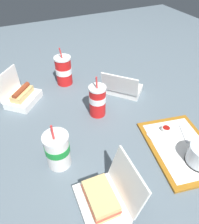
# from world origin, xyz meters

# --- Properties ---
(ground_plane) EXTENTS (3.20, 3.20, 0.00)m
(ground_plane) POSITION_xyz_m (0.00, 0.00, 0.00)
(ground_plane) COLOR slate
(food_tray) EXTENTS (0.41, 0.33, 0.01)m
(food_tray) POSITION_xyz_m (0.33, 0.22, 0.01)
(food_tray) COLOR #A56619
(food_tray) RESTS_ON ground_plane
(ketchup_cup) EXTENTS (0.04, 0.04, 0.02)m
(ketchup_cup) POSITION_xyz_m (0.23, 0.22, 0.03)
(ketchup_cup) COLOR white
(ketchup_cup) RESTS_ON food_tray
(napkin_stack) EXTENTS (0.10, 0.10, 0.00)m
(napkin_stack) POSITION_xyz_m (0.26, 0.18, 0.02)
(napkin_stack) COLOR white
(napkin_stack) RESTS_ON food_tray
(plastic_fork) EXTENTS (0.10, 0.06, 0.00)m
(plastic_fork) POSITION_xyz_m (0.28, 0.28, 0.02)
(plastic_fork) COLOR white
(plastic_fork) RESTS_ON food_tray
(clamshell_hotdog_corner) EXTENTS (0.23, 0.23, 0.18)m
(clamshell_hotdog_corner) POSITION_xyz_m (-0.30, -0.34, 0.04)
(clamshell_hotdog_corner) COLOR white
(clamshell_hotdog_corner) RESTS_ON ground_plane
(clamshell_sandwich_back) EXTENTS (0.20, 0.19, 0.17)m
(clamshell_sandwich_back) POSITION_xyz_m (0.42, -0.19, 0.04)
(clamshell_sandwich_back) COLOR white
(clamshell_sandwich_back) RESTS_ON ground_plane
(clamshell_hotdog_front) EXTENTS (0.26, 0.25, 0.16)m
(clamshell_hotdog_front) POSITION_xyz_m (-0.14, 0.20, 0.04)
(clamshell_hotdog_front) COLOR white
(clamshell_hotdog_front) RESTS_ON ground_plane
(soda_cup_corner) EXTENTS (0.10, 0.10, 0.22)m
(soda_cup_corner) POSITION_xyz_m (0.18, -0.27, 0.08)
(soda_cup_corner) COLOR white
(soda_cup_corner) RESTS_ON ground_plane
(soda_cup_center) EXTENTS (0.10, 0.10, 0.23)m
(soda_cup_center) POSITION_xyz_m (-0.38, -0.07, 0.09)
(soda_cup_center) COLOR red
(soda_cup_center) RESTS_ON ground_plane
(soda_cup_right) EXTENTS (0.09, 0.09, 0.22)m
(soda_cup_right) POSITION_xyz_m (-0.04, -0.01, 0.08)
(soda_cup_right) COLOR red
(soda_cup_right) RESTS_ON ground_plane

